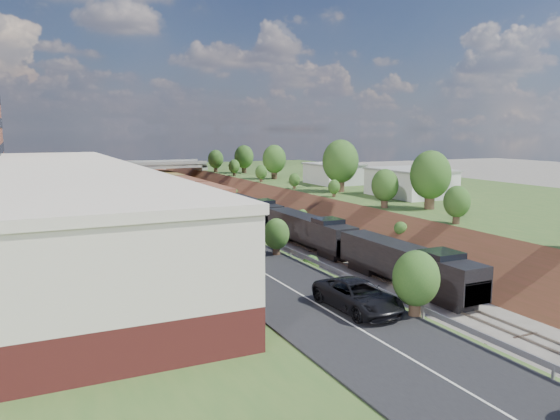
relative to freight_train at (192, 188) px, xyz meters
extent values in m
cube|color=#385B25|center=(-35.60, -39.73, -0.17)|extent=(44.00, 180.00, 5.00)
cube|color=#385B25|center=(30.40, -39.73, -0.17)|extent=(44.00, 180.00, 5.00)
cube|color=brown|center=(-13.60, -39.73, -2.67)|extent=(10.00, 180.00, 10.00)
cube|color=brown|center=(8.40, -39.73, -2.67)|extent=(10.00, 180.00, 10.00)
cube|color=gray|center=(-5.20, -39.73, -2.58)|extent=(1.58, 180.00, 0.18)
cube|color=gray|center=(0.00, -39.73, -2.58)|extent=(1.58, 180.00, 0.18)
cube|color=black|center=(-18.10, -39.73, 2.38)|extent=(8.00, 180.00, 0.10)
cube|color=#99999E|center=(-14.00, -39.73, 2.88)|extent=(0.06, 171.00, 0.30)
cube|color=maroon|center=(-30.60, -61.73, 3.43)|extent=(14.00, 62.00, 2.20)
cube|color=beige|center=(-30.60, -61.73, 6.68)|extent=(14.00, 62.00, 4.30)
cube|color=beige|center=(-30.60, -61.73, 9.08)|extent=(14.30, 62.30, 0.50)
cube|color=gray|center=(-14.10, 22.27, 0.43)|extent=(1.50, 8.00, 6.20)
cube|color=gray|center=(8.90, 22.27, 0.43)|extent=(1.50, 8.00, 6.20)
cube|color=gray|center=(-2.60, 22.27, 3.53)|extent=(24.00, 8.00, 1.00)
cube|color=gray|center=(-2.60, 18.27, 4.33)|extent=(24.00, 0.30, 0.80)
cube|color=gray|center=(-2.60, 26.27, 4.33)|extent=(24.00, 0.30, 0.80)
cube|color=silver|center=(20.90, -47.73, 4.33)|extent=(9.00, 12.00, 4.00)
cube|color=silver|center=(20.40, -25.73, 4.13)|extent=(8.00, 10.00, 3.60)
cylinder|color=#473323|center=(14.40, -59.73, 3.64)|extent=(1.30, 1.30, 2.62)
ellipsoid|color=#29571E|center=(14.40, -59.73, 6.79)|extent=(5.25, 5.25, 6.30)
cylinder|color=#473323|center=(-14.40, -79.73, 2.94)|extent=(0.66, 0.66, 1.22)
ellipsoid|color=#29571E|center=(-14.40, -79.73, 4.41)|extent=(2.45, 2.45, 2.94)
cube|color=black|center=(0.00, -79.69, -2.22)|extent=(2.40, 4.00, 0.90)
cube|color=black|center=(0.00, -73.26, -0.22)|extent=(3.14, 18.86, 3.10)
cube|color=black|center=(0.00, -81.19, -0.87)|extent=(2.89, 3.00, 1.80)
cube|color=silver|center=(0.00, -81.19, 0.13)|extent=(2.89, 3.00, 0.15)
cube|color=black|center=(0.00, -78.19, 1.43)|extent=(3.08, 3.10, 0.90)
cube|color=black|center=(0.00, -53.40, -0.22)|extent=(3.14, 18.86, 3.10)
cube|color=black|center=(0.00, -33.53, -0.22)|extent=(3.14, 18.86, 3.10)
cube|color=brown|center=(0.00, 27.06, 0.12)|extent=(3.14, 100.32, 3.77)
imported|color=black|center=(-16.56, -89.77, 3.28)|extent=(3.07, 6.21, 1.69)
camera|label=1|loc=(-33.36, -114.80, 12.61)|focal=35.00mm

